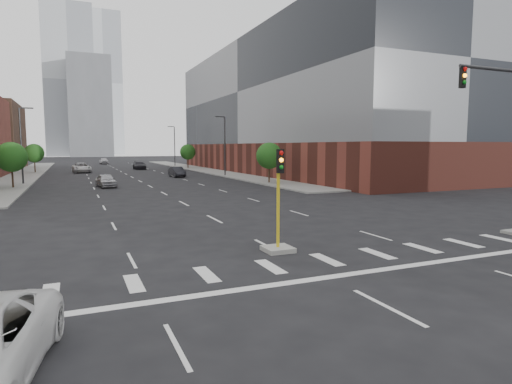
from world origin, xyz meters
TOP-DOWN VIEW (x-y plane):
  - ground at (0.00, 0.00)m, footprint 400.00×400.00m
  - sidewalk_left_far at (-15.00, 74.00)m, footprint 5.00×92.00m
  - sidewalk_right_far at (15.00, 74.00)m, footprint 5.00×92.00m
  - building_right_main at (29.50, 60.00)m, footprint 24.00×70.00m
  - tower_left at (-8.00, 220.00)m, footprint 22.00×22.00m
  - tower_right at (10.00, 260.00)m, footprint 20.00×20.00m
  - tower_mid at (0.00, 200.00)m, footprint 18.00×18.00m
  - median_traffic_signal at (0.00, 8.97)m, footprint 1.20×1.20m
  - streetlight_right_a at (13.41, 55.00)m, footprint 1.60×0.22m
  - streetlight_right_b at (13.41, 90.00)m, footprint 1.60×0.22m
  - streetlight_left at (-13.41, 50.00)m, footprint 1.60×0.22m
  - tree_left_near at (-14.00, 45.00)m, footprint 3.20×3.20m
  - tree_left_far at (-14.00, 75.00)m, footprint 3.20×3.20m
  - tree_right_near at (14.00, 40.00)m, footprint 3.20×3.20m
  - tree_right_far at (14.00, 80.00)m, footprint 3.20×3.20m
  - car_near_left at (-4.68, 43.02)m, footprint 2.27×4.60m
  - car_mid_right at (6.20, 55.83)m, footprint 1.81×4.71m
  - car_far_left at (-6.64, 72.99)m, footprint 3.21×6.28m
  - car_deep_right at (4.17, 80.18)m, footprint 2.36×5.49m
  - car_distant at (-0.64, 109.46)m, footprint 2.22×5.01m

SIDE VIEW (x-z plane):
  - ground at x=0.00m, z-range 0.00..0.00m
  - sidewalk_left_far at x=-15.00m, z-range 0.00..0.15m
  - sidewalk_right_far at x=15.00m, z-range 0.00..0.15m
  - car_near_left at x=-4.68m, z-range 0.00..1.51m
  - car_mid_right at x=6.20m, z-range 0.00..1.53m
  - car_deep_right at x=4.17m, z-range 0.00..1.58m
  - car_distant at x=-0.64m, z-range 0.00..1.68m
  - car_far_left at x=-6.64m, z-range 0.00..1.70m
  - median_traffic_signal at x=0.00m, z-range -1.23..3.17m
  - tree_left_near at x=-14.00m, z-range 0.97..5.82m
  - tree_left_far at x=-14.00m, z-range 0.97..5.82m
  - tree_right_near at x=14.00m, z-range 0.97..5.82m
  - tree_right_far at x=14.00m, z-range 0.97..5.82m
  - streetlight_right_a at x=13.41m, z-range 0.47..9.55m
  - streetlight_right_b at x=13.41m, z-range 0.47..9.55m
  - streetlight_left at x=-13.41m, z-range 0.47..9.55m
  - building_right_main at x=29.50m, z-range 0.00..22.00m
  - tower_mid at x=0.00m, z-range 0.00..44.00m
  - tower_left at x=-8.00m, z-range 0.00..70.00m
  - tower_right at x=10.00m, z-range 0.00..80.00m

